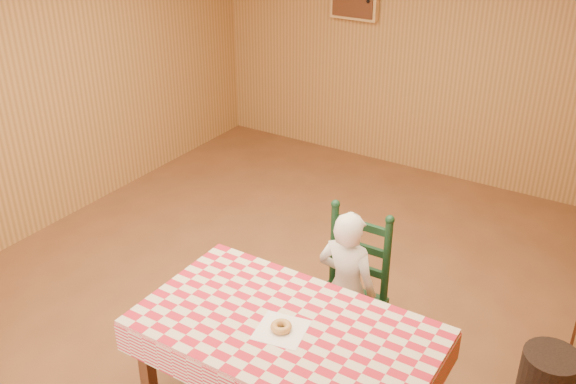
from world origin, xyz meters
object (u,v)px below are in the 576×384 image
object	(u,v)px
seated_child	(346,289)
storage_bin	(548,377)
dining_table	(286,337)
ladder_chair	(350,292)

from	to	relation	value
seated_child	storage_bin	world-z (taller)	seated_child
seated_child	storage_bin	bearing A→B (deg)	-165.63
dining_table	seated_child	bearing A→B (deg)	90.00
seated_child	storage_bin	distance (m)	1.35
storage_bin	seated_child	bearing A→B (deg)	-165.63
dining_table	ladder_chair	xyz separation A→B (m)	(0.00, 0.79, -0.18)
dining_table	storage_bin	world-z (taller)	dining_table
dining_table	ladder_chair	bearing A→B (deg)	90.00
ladder_chair	seated_child	bearing A→B (deg)	-90.00
ladder_chair	seated_child	size ratio (longest dim) A/B	0.96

